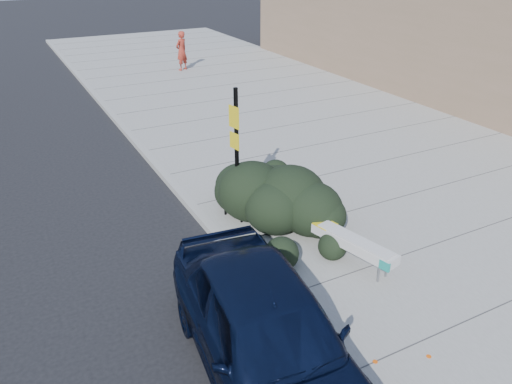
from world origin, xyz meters
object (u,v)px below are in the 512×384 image
pedestrian (182,51)px  bench (353,243)px  sign_post (236,146)px  bike_rack (233,199)px  sedan_navy (267,333)px

pedestrian → bench: bearing=51.9°
sign_post → pedestrian: (4.03, 14.52, -0.74)m
bench → bike_rack: 3.01m
bench → pedestrian: 17.66m
bike_rack → pedestrian: pedestrian is taller
sedan_navy → sign_post: bearing=76.0°
bench → bike_rack: bearing=102.0°
bench → bike_rack: size_ratio=2.30×
bench → sedan_navy: 3.25m
bike_rack → sedan_navy: 4.60m
bench → sign_post: (-1.12, 2.89, 1.22)m
sign_post → bench: bearing=-79.6°
bike_rack → bench: bearing=-83.7°
sign_post → sedan_navy: size_ratio=0.61×
bench → sedan_navy: bearing=-163.7°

